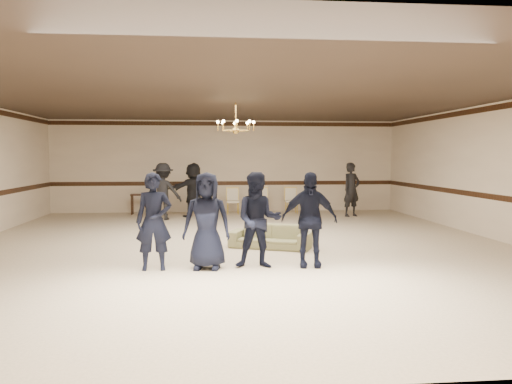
% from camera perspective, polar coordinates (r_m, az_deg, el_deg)
% --- Properties ---
extents(room, '(12.01, 14.01, 3.21)m').
position_cam_1_polar(room, '(11.19, -1.93, 2.17)').
color(room, beige).
rests_on(room, ground).
extents(chair_rail, '(12.00, 0.02, 0.14)m').
position_cam_1_polar(chair_rail, '(18.18, -3.35, 0.97)').
color(chair_rail, black).
rests_on(chair_rail, wall_back).
extents(crown_molding, '(12.00, 0.02, 0.14)m').
position_cam_1_polar(crown_molding, '(18.19, -3.38, 7.53)').
color(crown_molding, black).
rests_on(crown_molding, wall_back).
extents(chandelier, '(0.94, 0.94, 0.89)m').
position_cam_1_polar(chandelier, '(12.22, -2.25, 8.30)').
color(chandelier, gold).
rests_on(chandelier, ceiling).
extents(boy_a, '(0.63, 0.42, 1.68)m').
position_cam_1_polar(boy_a, '(9.01, -11.21, -3.20)').
color(boy_a, black).
rests_on(boy_a, floor).
extents(boy_b, '(0.90, 0.66, 1.68)m').
position_cam_1_polar(boy_b, '(8.97, -5.47, -3.18)').
color(boy_b, black).
rests_on(boy_b, floor).
extents(boy_c, '(0.88, 0.72, 1.68)m').
position_cam_1_polar(boy_c, '(9.02, 0.27, -3.12)').
color(boy_c, black).
rests_on(boy_c, floor).
extents(boy_d, '(1.02, 0.50, 1.68)m').
position_cam_1_polar(boy_d, '(9.15, 5.89, -3.04)').
color(boy_d, black).
rests_on(boy_d, floor).
extents(settee, '(1.83, 1.29, 0.50)m').
position_cam_1_polar(settee, '(11.03, 1.60, -4.91)').
color(settee, '#828257').
rests_on(settee, floor).
extents(adult_left, '(1.25, 0.89, 1.74)m').
position_cam_1_polar(adult_left, '(16.06, -10.21, 0.06)').
color(adult_left, black).
rests_on(adult_left, floor).
extents(adult_mid, '(1.68, 1.19, 1.74)m').
position_cam_1_polar(adult_mid, '(16.71, -6.94, 0.25)').
color(adult_mid, black).
rests_on(adult_mid, floor).
extents(adult_right, '(0.75, 0.65, 1.74)m').
position_cam_1_polar(adult_right, '(16.98, 10.50, 0.27)').
color(adult_right, black).
rests_on(adult_right, floor).
extents(banquet_chair_left, '(0.43, 0.43, 0.87)m').
position_cam_1_polar(banquet_chair_left, '(17.41, -2.57, -1.02)').
color(banquet_chair_left, beige).
rests_on(banquet_chair_left, floor).
extents(banquet_chair_mid, '(0.44, 0.44, 0.87)m').
position_cam_1_polar(banquet_chair_mid, '(17.50, 0.70, -1.00)').
color(banquet_chair_mid, beige).
rests_on(banquet_chair_mid, floor).
extents(banquet_chair_right, '(0.42, 0.42, 0.87)m').
position_cam_1_polar(banquet_chair_right, '(17.63, 3.93, -0.97)').
color(banquet_chair_right, beige).
rests_on(banquet_chair_right, floor).
extents(console_table, '(0.84, 0.40, 0.69)m').
position_cam_1_polar(console_table, '(17.72, -12.34, -1.31)').
color(console_table, black).
rests_on(console_table, floor).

